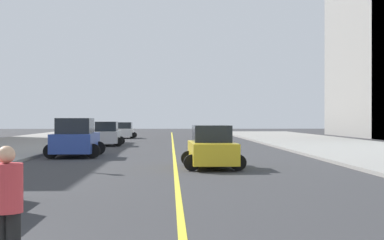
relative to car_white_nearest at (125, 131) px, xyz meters
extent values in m
cube|color=yellow|center=(4.97, -15.53, -0.78)|extent=(0.16, 80.00, 0.01)
cube|color=silver|center=(0.00, 0.06, -0.17)|extent=(1.72, 3.76, 0.80)
cube|color=#1E2328|center=(0.00, -0.17, 0.55)|extent=(1.44, 1.89, 0.68)
cylinder|color=black|center=(0.88, 1.21, -0.48)|extent=(0.61, 0.20, 0.61)
cylinder|color=black|center=(-0.86, 1.23, -0.48)|extent=(0.61, 0.20, 0.61)
cylinder|color=black|center=(0.86, -1.11, -0.48)|extent=(0.61, 0.20, 0.61)
cylinder|color=black|center=(-0.87, -1.10, -0.48)|extent=(0.61, 0.20, 0.61)
cylinder|color=black|center=(0.56, -44.84, -0.45)|extent=(0.67, 0.22, 0.67)
cube|color=#B7B7BC|center=(-0.06, -16.07, -0.11)|extent=(1.92, 4.12, 0.88)
cube|color=#1E2328|center=(-0.06, -16.31, 0.67)|extent=(1.59, 2.07, 0.74)
cylinder|color=black|center=(0.86, -14.79, -0.45)|extent=(0.67, 0.23, 0.66)
cylinder|color=black|center=(-1.03, -14.82, -0.45)|extent=(0.67, 0.23, 0.66)
cylinder|color=black|center=(0.90, -17.32, -0.45)|extent=(0.67, 0.23, 0.66)
cylinder|color=black|center=(-0.98, -17.36, -0.45)|extent=(0.67, 0.23, 0.66)
cube|color=gold|center=(6.49, -35.60, -0.13)|extent=(1.89, 4.02, 0.85)
cube|color=#1E2328|center=(6.48, -35.37, 0.63)|extent=(1.56, 2.02, 0.72)
cylinder|color=black|center=(5.60, -36.86, -0.46)|extent=(0.65, 0.22, 0.64)
cylinder|color=black|center=(7.43, -36.81, -0.46)|extent=(0.65, 0.22, 0.64)
cylinder|color=black|center=(5.54, -34.39, -0.46)|extent=(0.65, 0.22, 0.64)
cylinder|color=black|center=(7.38, -34.35, -0.46)|extent=(0.65, 0.22, 0.64)
cube|color=#2D479E|center=(-0.35, -28.32, -0.02)|extent=(2.21, 4.70, 1.00)
cube|color=#1E2328|center=(-0.35, -28.60, 0.88)|extent=(1.83, 2.37, 0.84)
cylinder|color=black|center=(0.69, -26.85, -0.41)|extent=(0.76, 0.26, 0.75)
cylinder|color=black|center=(-1.46, -26.90, -0.41)|extent=(0.76, 0.26, 0.75)
cylinder|color=black|center=(0.75, -29.74, -0.41)|extent=(0.76, 0.26, 0.75)
cylinder|color=black|center=(-1.40, -29.79, -0.41)|extent=(0.76, 0.26, 0.75)
cylinder|color=#B23338|center=(2.64, -51.44, 0.38)|extent=(0.42, 0.42, 0.63)
sphere|color=tan|center=(2.64, -51.44, 0.81)|extent=(0.23, 0.23, 0.23)
camera|label=1|loc=(4.76, -58.70, 1.27)|focal=52.19mm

